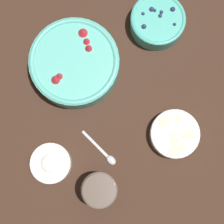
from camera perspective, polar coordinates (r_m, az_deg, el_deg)
ground_plane at (r=1.13m, az=-1.11°, el=-0.22°), size 4.00×4.00×0.00m
bowl_strawberries at (r=1.13m, az=-5.71°, el=7.44°), size 0.27×0.27×0.09m
bowl_blueberries at (r=1.18m, az=6.93°, el=13.54°), size 0.17×0.17×0.07m
bowl_bananas at (r=1.12m, az=9.53°, el=-3.35°), size 0.14×0.14×0.05m
bowl_cream at (r=1.11m, az=-9.29°, el=-7.73°), size 0.12×0.12×0.05m
jar_chocolate at (r=1.08m, az=-1.87°, el=-11.68°), size 0.10×0.10×0.11m
spoon at (r=1.12m, az=-1.07°, el=-6.41°), size 0.06×0.14×0.01m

